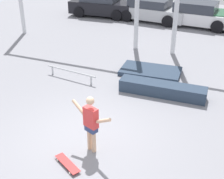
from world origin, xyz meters
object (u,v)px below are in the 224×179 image
grind_box (162,89)px  parked_car_silver (152,10)px  skateboard (67,163)px  parked_car_white (197,14)px  skateboarder (91,122)px  grind_rail (71,72)px  parked_car_black (102,5)px  manual_pad (151,71)px

grind_box → parked_car_silver: bearing=108.1°
skateboard → parked_car_white: 13.05m
skateboarder → grind_rail: 4.27m
grind_rail → parked_car_silver: (0.50, 8.91, 0.36)m
grind_rail → parked_car_white: bearing=70.4°
skateboard → parked_car_white: (0.95, 13.00, 0.58)m
skateboarder → parked_car_white: size_ratio=0.37×
parked_car_black → skateboard: bearing=-72.5°
skateboarder → manual_pad: skateboarder is taller
manual_pad → parked_car_white: (0.59, 7.23, 0.56)m
grind_rail → parked_car_white: size_ratio=0.51×
grind_rail → parked_car_white: (3.14, 8.83, 0.38)m
grind_box → parked_car_black: parked_car_black is taller
parked_car_silver → grind_rail: bearing=-87.9°
manual_pad → parked_car_black: parked_car_black is taller
parked_car_black → parked_car_silver: size_ratio=0.94×
skateboarder → parked_car_white: skateboarder is taller
skateboarder → parked_car_black: size_ratio=0.38×
grind_rail → parked_car_black: parked_car_black is taller
manual_pad → parked_car_white: bearing=85.4°
skateboard → grind_rail: grind_rail is taller
skateboarder → parked_car_black: bearing=134.2°
grind_rail → parked_car_black: bearing=106.9°
manual_pad → parked_car_silver: (-2.06, 7.31, 0.55)m
manual_pad → grind_rail: (-2.56, -1.59, 0.19)m
parked_car_silver → skateboarder: bearing=-75.6°
skateboarder → parked_car_silver: size_ratio=0.36×
skateboarder → skateboard: size_ratio=1.83×
parked_car_black → parked_car_silver: bearing=-2.1°
skateboarder → parked_car_silver: (-1.98, 12.34, -0.21)m
skateboarder → parked_car_silver: bearing=120.5°
parked_car_black → grind_rail: bearing=-76.2°
grind_rail → parked_car_white: 9.38m
parked_car_black → parked_car_silver: 3.19m
skateboarder → skateboard: 1.12m
skateboarder → grind_box: bearing=96.8°
skateboarder → manual_pad: bearing=110.5°
parked_car_silver → parked_car_white: 2.65m
parked_car_black → grind_box: bearing=-58.4°
skateboard → parked_car_black: (-4.88, 13.03, 0.60)m
skateboarder → parked_car_white: (0.67, 12.25, -0.20)m
skateboard → grind_rail: size_ratio=0.39×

